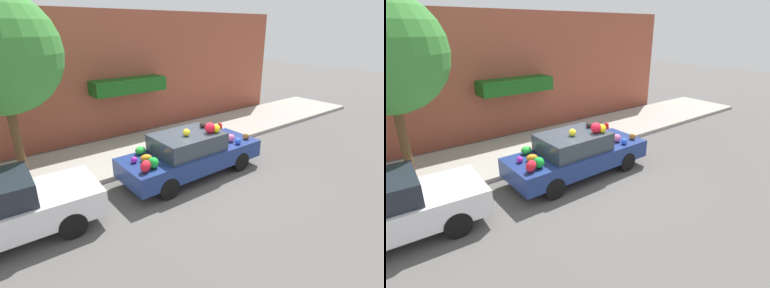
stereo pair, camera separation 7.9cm
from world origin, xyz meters
TOP-DOWN VIEW (x-y plane):
  - ground_plane at (0.00, 0.00)m, footprint 60.00×60.00m
  - sidewalk_curb at (0.00, 2.70)m, footprint 24.00×3.20m
  - building_facade at (0.01, 4.92)m, footprint 18.00×1.20m
  - fire_hydrant at (2.59, 1.51)m, footprint 0.20×0.20m
  - art_car at (-0.05, -0.02)m, footprint 4.54×1.73m

SIDE VIEW (x-z plane):
  - ground_plane at x=0.00m, z-range 0.00..0.00m
  - sidewalk_curb at x=0.00m, z-range 0.00..0.14m
  - fire_hydrant at x=2.59m, z-range 0.14..0.84m
  - art_car at x=-0.05m, z-range -0.13..1.59m
  - building_facade at x=0.01m, z-range -0.02..5.00m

